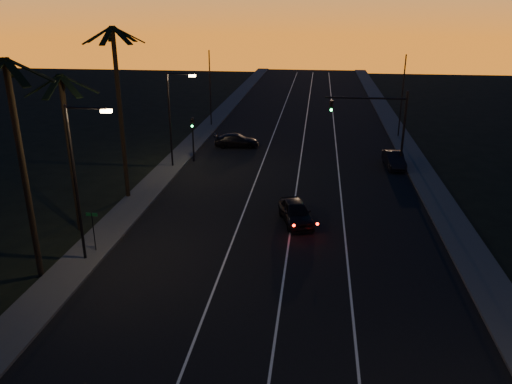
# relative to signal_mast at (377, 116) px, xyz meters

# --- Properties ---
(road) EXTENTS (20.00, 170.00, 0.01)m
(road) POSITION_rel_signal_mast_xyz_m (-7.14, -9.99, -4.78)
(road) COLOR black
(road) RESTS_ON ground
(sidewalk_left) EXTENTS (2.40, 170.00, 0.16)m
(sidewalk_left) POSITION_rel_signal_mast_xyz_m (-18.34, -9.99, -4.70)
(sidewalk_left) COLOR #393937
(sidewalk_left) RESTS_ON ground
(sidewalk_right) EXTENTS (2.40, 170.00, 0.16)m
(sidewalk_right) POSITION_rel_signal_mast_xyz_m (4.06, -9.99, -4.70)
(sidewalk_right) COLOR #393937
(sidewalk_right) RESTS_ON ground
(lane_stripe_left) EXTENTS (0.12, 160.00, 0.01)m
(lane_stripe_left) POSITION_rel_signal_mast_xyz_m (-10.14, -9.99, -4.76)
(lane_stripe_left) COLOR silver
(lane_stripe_left) RESTS_ON road
(lane_stripe_mid) EXTENTS (0.12, 160.00, 0.01)m
(lane_stripe_mid) POSITION_rel_signal_mast_xyz_m (-6.64, -9.99, -4.76)
(lane_stripe_mid) COLOR silver
(lane_stripe_mid) RESTS_ON road
(lane_stripe_right) EXTENTS (0.12, 160.00, 0.01)m
(lane_stripe_right) POSITION_rel_signal_mast_xyz_m (-3.14, -9.99, -4.76)
(lane_stripe_right) COLOR silver
(lane_stripe_right) RESTS_ON road
(palm_near) EXTENTS (4.25, 4.16, 11.53)m
(palm_near) POSITION_rel_signal_mast_xyz_m (-19.74, -21.99, 2.29)
(palm_near) COLOR black
(palm_near) RESTS_ON ground
(palm_mid) EXTENTS (4.25, 4.16, 10.03)m
(palm_mid) POSITION_rel_signal_mast_xyz_m (-20.34, -15.99, 1.47)
(palm_mid) COLOR black
(palm_mid) RESTS_ON ground
(palm_far) EXTENTS (4.25, 4.16, 12.53)m
(palm_far) POSITION_rel_signal_mast_xyz_m (-19.34, -9.99, 2.83)
(palm_far) COLOR black
(palm_far) RESTS_ON ground
(streetlight_left_near) EXTENTS (2.55, 0.26, 9.00)m
(streetlight_left_near) POSITION_rel_signal_mast_xyz_m (-17.84, -19.99, 0.54)
(streetlight_left_near) COLOR black
(streetlight_left_near) RESTS_ON ground
(streetlight_left_far) EXTENTS (2.55, 0.26, 8.50)m
(streetlight_left_far) POSITION_rel_signal_mast_xyz_m (-17.82, -1.99, 0.28)
(streetlight_left_far) COLOR black
(streetlight_left_far) RESTS_ON ground
(street_sign) EXTENTS (0.70, 0.06, 2.60)m
(street_sign) POSITION_rel_signal_mast_xyz_m (-17.94, -18.99, -3.13)
(street_sign) COLOR black
(street_sign) RESTS_ON ground
(signal_mast) EXTENTS (7.10, 0.41, 7.00)m
(signal_mast) POSITION_rel_signal_mast_xyz_m (0.00, 0.00, 0.00)
(signal_mast) COLOR black
(signal_mast) RESTS_ON ground
(signal_post) EXTENTS (0.28, 0.37, 4.20)m
(signal_post) POSITION_rel_signal_mast_xyz_m (-16.64, -0.01, -1.89)
(signal_post) COLOR black
(signal_post) RESTS_ON ground
(far_pole_left) EXTENTS (0.14, 0.14, 9.00)m
(far_pole_left) POSITION_rel_signal_mast_xyz_m (-18.14, 15.01, -0.28)
(far_pole_left) COLOR black
(far_pole_left) RESTS_ON ground
(far_pole_right) EXTENTS (0.14, 0.14, 9.00)m
(far_pole_right) POSITION_rel_signal_mast_xyz_m (3.86, 12.01, -0.28)
(far_pole_right) COLOR black
(far_pole_right) RESTS_ON ground
(lead_car) EXTENTS (3.01, 5.20, 1.51)m
(lead_car) POSITION_rel_signal_mast_xyz_m (-6.37, -13.13, -4.02)
(lead_car) COLOR black
(lead_car) RESTS_ON road
(right_car) EXTENTS (1.78, 4.37, 1.41)m
(right_car) POSITION_rel_signal_mast_xyz_m (1.86, 0.44, -4.07)
(right_car) COLOR black
(right_car) RESTS_ON road
(cross_car) EXTENTS (4.80, 2.33, 1.34)m
(cross_car) POSITION_rel_signal_mast_xyz_m (-13.46, 5.65, -4.10)
(cross_car) COLOR black
(cross_car) RESTS_ON road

